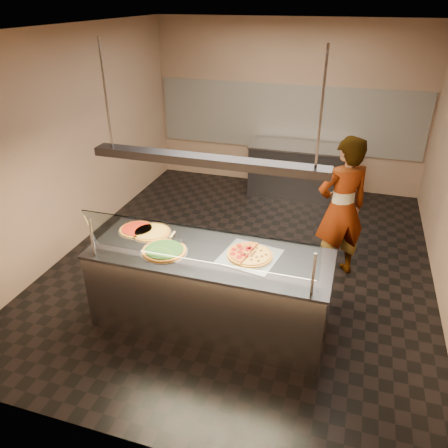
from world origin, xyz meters
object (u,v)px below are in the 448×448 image
(half_pizza_pepperoni, at_px, (239,252))
(pizza_spatula, at_px, (174,237))
(pizza_cheese, at_px, (152,232))
(pizza_spinach, at_px, (164,250))
(worker, at_px, (341,209))
(prep_table, at_px, (298,170))
(perforated_tray, at_px, (250,256))
(serving_counter, at_px, (210,289))
(half_pizza_sausage, at_px, (260,256))
(heat_lamp_housing, at_px, (207,161))
(pizza_tomato, at_px, (137,229))
(sneeze_guard, at_px, (197,245))

(half_pizza_pepperoni, relative_size, pizza_spatula, 2.12)
(pizza_cheese, bearing_deg, pizza_spinach, -46.94)
(pizza_spatula, height_order, worker, worker)
(half_pizza_pepperoni, height_order, pizza_spinach, half_pizza_pepperoni)
(pizza_cheese, height_order, prep_table, pizza_cheese)
(perforated_tray, distance_m, prep_table, 3.90)
(serving_counter, height_order, half_pizza_sausage, half_pizza_sausage)
(half_pizza_pepperoni, bearing_deg, perforated_tray, -0.09)
(heat_lamp_housing, bearing_deg, half_pizza_sausage, 7.00)
(perforated_tray, xyz_separation_m, heat_lamp_housing, (-0.42, -0.06, 1.01))
(serving_counter, bearing_deg, pizza_spinach, -166.73)
(perforated_tray, relative_size, pizza_cheese, 1.42)
(pizza_spatula, height_order, prep_table, pizza_spatula)
(half_pizza_sausage, height_order, prep_table, half_pizza_sausage)
(pizza_tomato, height_order, pizza_spatula, pizza_spatula)
(pizza_spatula, height_order, heat_lamp_housing, heat_lamp_housing)
(pizza_spatula, bearing_deg, pizza_tomato, 172.16)
(serving_counter, bearing_deg, half_pizza_pepperoni, 11.69)
(pizza_spatula, bearing_deg, half_pizza_sausage, -5.69)
(half_pizza_sausage, xyz_separation_m, prep_table, (-0.17, 3.86, -0.49))
(half_pizza_pepperoni, bearing_deg, serving_counter, -168.31)
(pizza_cheese, distance_m, pizza_spatula, 0.31)
(sneeze_guard, relative_size, heat_lamp_housing, 1.01)
(perforated_tray, xyz_separation_m, worker, (0.83, 1.40, 0.01))
(half_pizza_pepperoni, relative_size, prep_table, 0.28)
(pizza_cheese, bearing_deg, half_pizza_sausage, -6.66)
(half_pizza_pepperoni, xyz_separation_m, worker, (0.94, 1.40, -0.02))
(half_pizza_sausage, xyz_separation_m, pizza_spinach, (-0.99, -0.17, -0.01))
(prep_table, bearing_deg, serving_counter, -95.30)
(pizza_cheese, distance_m, prep_table, 3.91)
(pizza_cheese, distance_m, worker, 2.37)
(perforated_tray, bearing_deg, pizza_cheese, 172.65)
(pizza_tomato, height_order, heat_lamp_housing, heat_lamp_housing)
(sneeze_guard, xyz_separation_m, pizza_spinach, (-0.46, 0.23, -0.28))
(pizza_cheese, relative_size, pizza_tomato, 1.07)
(sneeze_guard, distance_m, prep_table, 4.36)
(pizza_spatula, xyz_separation_m, heat_lamp_housing, (0.46, -0.16, 0.99))
(perforated_tray, bearing_deg, pizza_spatula, 173.51)
(half_pizza_sausage, bearing_deg, perforated_tray, -179.25)
(prep_table, bearing_deg, perforated_tray, -89.14)
(worker, bearing_deg, pizza_cheese, -1.06)
(sneeze_guard, relative_size, pizza_spinach, 4.69)
(pizza_cheese, bearing_deg, heat_lamp_housing, -15.87)
(half_pizza_sausage, distance_m, heat_lamp_housing, 1.13)
(half_pizza_pepperoni, height_order, half_pizza_sausage, half_pizza_pepperoni)
(half_pizza_sausage, bearing_deg, worker, 62.85)
(sneeze_guard, xyz_separation_m, half_pizza_pepperoni, (0.31, 0.41, -0.26))
(sneeze_guard, xyz_separation_m, pizza_spatula, (-0.46, 0.51, -0.27))
(sneeze_guard, xyz_separation_m, half_pizza_sausage, (0.53, 0.41, -0.27))
(half_pizza_sausage, height_order, pizza_spatula, half_pizza_sausage)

